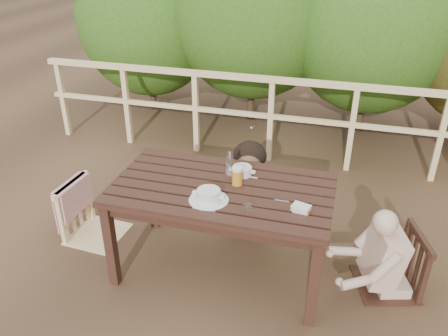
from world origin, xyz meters
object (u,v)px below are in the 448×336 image
(soup_far, at_px, (242,172))
(chair_far, at_px, (250,176))
(tumbler, at_px, (248,209))
(diner_right, at_px, (402,226))
(soup_near, at_px, (209,196))
(table, at_px, (222,230))
(bottle, at_px, (230,166))
(woman, at_px, (252,155))
(chair_left, at_px, (91,190))
(beer_glass, at_px, (237,177))
(chair_right, at_px, (394,238))
(butter_tub, at_px, (301,209))

(soup_far, bearing_deg, chair_far, 95.29)
(tumbler, bearing_deg, soup_far, 107.97)
(diner_right, bearing_deg, soup_near, 87.61)
(table, relative_size, diner_right, 1.43)
(table, bearing_deg, bottle, 84.22)
(tumbler, bearing_deg, woman, 101.15)
(soup_far, distance_m, bottle, 0.13)
(bottle, bearing_deg, chair_left, -178.39)
(table, relative_size, soup_near, 5.77)
(diner_right, xyz_separation_m, soup_far, (-1.21, 0.07, 0.23))
(soup_near, bearing_deg, diner_right, 14.28)
(chair_far, xyz_separation_m, woman, (0.00, 0.02, 0.21))
(soup_near, relative_size, beer_glass, 1.81)
(chair_far, xyz_separation_m, chair_right, (1.23, -0.63, 0.01))
(beer_glass, relative_size, butter_tub, 1.28)
(table, bearing_deg, butter_tub, -14.64)
(chair_far, xyz_separation_m, tumbler, (0.21, -1.05, 0.35))
(chair_right, bearing_deg, beer_glass, -102.83)
(table, relative_size, chair_left, 1.71)
(tumbler, xyz_separation_m, butter_tub, (0.34, 0.12, -0.01))
(table, xyz_separation_m, tumbler, (0.26, -0.28, 0.42))
(table, xyz_separation_m, soup_near, (-0.04, -0.20, 0.42))
(bottle, xyz_separation_m, butter_tub, (0.59, -0.31, -0.09))
(soup_far, relative_size, butter_tub, 2.07)
(soup_near, bearing_deg, chair_right, 14.59)
(bottle, bearing_deg, woman, 87.22)
(chair_far, xyz_separation_m, bottle, (-0.03, -0.62, 0.43))
(chair_left, distance_m, beer_glass, 1.35)
(woman, height_order, bottle, woman)
(bottle, bearing_deg, table, -95.78)
(chair_left, xyz_separation_m, chair_right, (2.48, 0.02, -0.02))
(soup_far, height_order, butter_tub, soup_far)
(table, distance_m, tumbler, 0.56)
(table, bearing_deg, diner_right, 6.15)
(chair_far, relative_size, soup_far, 3.51)
(chair_far, relative_size, chair_right, 0.98)
(woman, distance_m, beer_glass, 0.76)
(chair_right, relative_size, butter_tub, 7.43)
(bottle, bearing_deg, beer_glass, -47.15)
(table, height_order, soup_near, soup_near)
(chair_far, height_order, soup_near, chair_far)
(chair_left, xyz_separation_m, butter_tub, (1.80, -0.27, 0.30))
(chair_left, distance_m, diner_right, 2.51)
(woman, height_order, soup_near, woman)
(bottle, distance_m, tumbler, 0.50)
(woman, bearing_deg, diner_right, 145.37)
(chair_far, height_order, beer_glass, beer_glass)
(woman, height_order, diner_right, woman)
(woman, xyz_separation_m, soup_far, (0.05, -0.58, 0.15))
(diner_right, distance_m, soup_far, 1.23)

